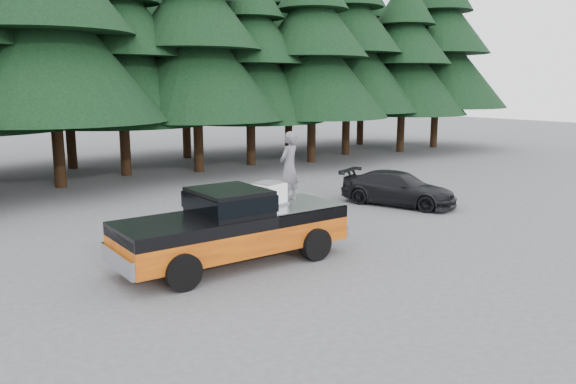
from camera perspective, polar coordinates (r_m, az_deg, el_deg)
ground at (r=13.85m, az=-2.75°, el=-7.81°), size 120.00×120.00×0.00m
pickup_truck at (r=14.11m, az=-5.59°, el=-4.66°), size 6.00×2.04×1.33m
truck_cab at (r=13.84m, az=-6.02°, el=-0.89°), size 1.66×1.90×0.59m
air_compressor at (r=14.62m, az=-2.02°, el=-0.29°), size 0.96×0.88×0.55m
man_on_bed at (r=14.97m, az=0.10°, el=2.57°), size 0.81×0.68×1.89m
parked_car at (r=21.32m, az=11.14°, el=0.37°), size 3.20×4.65×1.25m
treeline at (r=29.38m, az=-21.69°, el=16.55°), size 60.15×16.05×17.50m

